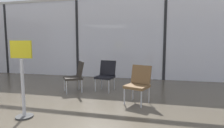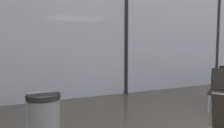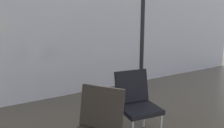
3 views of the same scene
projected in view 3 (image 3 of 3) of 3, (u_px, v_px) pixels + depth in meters
The scene contains 4 objects.
window_mullion_2 at pixel (141, 19), 5.31m from camera, with size 0.10×0.12×3.12m, color black.
parked_airplane at pixel (3, 3), 9.03m from camera, with size 13.43×4.34×4.34m.
lounge_chair_0 at pixel (136, 100), 2.96m from camera, with size 0.55×0.59×0.87m.
lounge_chair_3 at pixel (96, 126), 2.24m from camera, with size 0.71×0.69×0.87m.
Camera 3 is at (0.04, 0.96, 1.57)m, focal length 35.27 mm.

